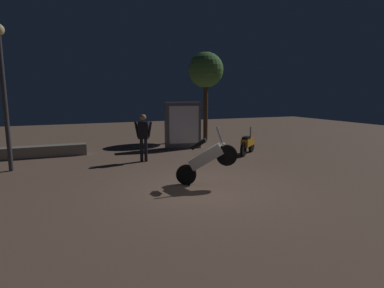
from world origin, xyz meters
The scene contains 8 objects.
ground_plane centered at (0.00, 0.00, 0.00)m, with size 40.00×40.00×0.00m, color brown.
motorcycle_white_foreground centered at (0.23, 0.20, 0.74)m, with size 1.46×0.97×1.63m.
motorcycle_orange_parked_left centered at (3.71, 3.58, 0.44)m, with size 1.33×1.15×1.11m.
person_rider_beside centered at (-0.59, 3.86, 1.05)m, with size 0.63×0.39×1.74m.
streetlamp_near centered at (-4.92, 4.09, 2.94)m, with size 0.36×0.36×4.57m.
tree_left_bg centered at (3.84, 8.00, 3.65)m, with size 1.84×1.84×4.63m.
kiosk_billboard centered at (1.77, 6.00, 1.05)m, with size 1.65×0.74×2.10m.
planter_wall_low centered at (-4.33, 6.16, 0.23)m, with size 3.75×0.50×0.45m.
Camera 1 is at (-3.27, -7.26, 2.49)m, focal length 29.20 mm.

